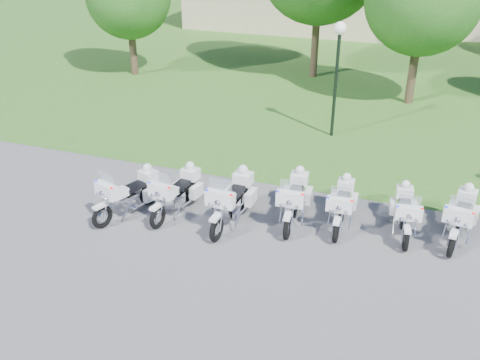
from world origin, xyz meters
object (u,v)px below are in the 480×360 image
(motorcycle_5, at_px, (405,212))
(motorcycle_3, at_px, (295,198))
(motorcycle_2, at_px, (232,199))
(motorcycle_6, at_px, (461,216))
(motorcycle_1, at_px, (177,192))
(lamp_post, at_px, (338,51))
(motorcycle_0, at_px, (129,193))
(motorcycle_4, at_px, (342,204))

(motorcycle_5, bearing_deg, motorcycle_3, -0.13)
(motorcycle_2, bearing_deg, motorcycle_3, -154.54)
(motorcycle_3, height_order, motorcycle_6, motorcycle_3)
(motorcycle_6, bearing_deg, motorcycle_2, 21.41)
(motorcycle_1, height_order, motorcycle_3, motorcycle_3)
(lamp_post, bearing_deg, motorcycle_6, -53.24)
(motorcycle_0, bearing_deg, lamp_post, -99.23)
(motorcycle_2, distance_m, motorcycle_5, 4.49)
(motorcycle_0, height_order, motorcycle_6, motorcycle_6)
(motorcycle_2, relative_size, motorcycle_5, 1.16)
(motorcycle_1, distance_m, motorcycle_4, 4.47)
(motorcycle_0, height_order, motorcycle_3, motorcycle_3)
(motorcycle_3, xyz_separation_m, motorcycle_5, (2.83, 0.38, -0.06))
(motorcycle_0, distance_m, motorcycle_1, 1.30)
(motorcycle_6, bearing_deg, motorcycle_4, 16.12)
(motorcycle_1, distance_m, motorcycle_5, 6.07)
(motorcycle_3, bearing_deg, motorcycle_2, 18.40)
(motorcycle_0, relative_size, motorcycle_1, 0.97)
(motorcycle_1, xyz_separation_m, motorcycle_6, (7.32, 1.22, 0.01))
(lamp_post, bearing_deg, motorcycle_1, -112.57)
(motorcycle_2, height_order, lamp_post, lamp_post)
(motorcycle_4, bearing_deg, motorcycle_1, 9.20)
(motorcycle_0, distance_m, motorcycle_6, 8.69)
(motorcycle_3, relative_size, lamp_post, 0.56)
(motorcycle_4, bearing_deg, motorcycle_2, 14.75)
(motorcycle_4, bearing_deg, lamp_post, -79.18)
(motorcycle_4, height_order, motorcycle_5, motorcycle_4)
(motorcycle_2, height_order, motorcycle_6, motorcycle_2)
(motorcycle_3, distance_m, motorcycle_5, 2.86)
(motorcycle_1, distance_m, lamp_post, 8.07)
(motorcycle_1, height_order, motorcycle_5, motorcycle_1)
(motorcycle_1, relative_size, motorcycle_6, 0.99)
(motorcycle_6, bearing_deg, motorcycle_1, 19.20)
(motorcycle_2, relative_size, motorcycle_3, 1.05)
(motorcycle_3, distance_m, lamp_post, 6.87)
(motorcycle_1, bearing_deg, motorcycle_4, -160.64)
(motorcycle_1, height_order, motorcycle_2, motorcycle_2)
(motorcycle_0, relative_size, motorcycle_5, 1.04)
(motorcycle_5, height_order, motorcycle_6, motorcycle_6)
(lamp_post, bearing_deg, motorcycle_0, -118.64)
(motorcycle_0, relative_size, lamp_post, 0.53)
(motorcycle_6, bearing_deg, motorcycle_0, 21.17)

